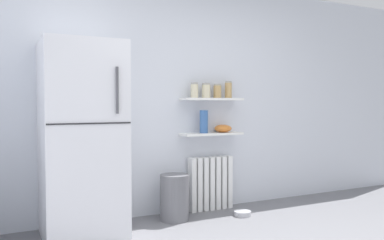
% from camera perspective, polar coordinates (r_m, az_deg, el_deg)
% --- Properties ---
extents(back_wall, '(7.04, 0.10, 2.60)m').
position_cam_1_polar(back_wall, '(4.55, -0.72, 3.39)').
color(back_wall, silver).
rests_on(back_wall, ground_plane).
extents(refrigerator, '(0.71, 0.74, 1.78)m').
position_cam_1_polar(refrigerator, '(3.78, -15.47, -2.72)').
color(refrigerator, silver).
rests_on(refrigerator, ground_plane).
extents(radiator, '(0.53, 0.12, 0.61)m').
position_cam_1_polar(radiator, '(4.63, 2.64, -9.04)').
color(radiator, white).
rests_on(radiator, ground_plane).
extents(wall_shelf_lower, '(0.72, 0.22, 0.02)m').
position_cam_1_polar(wall_shelf_lower, '(4.52, 2.83, -2.00)').
color(wall_shelf_lower, white).
extents(wall_shelf_upper, '(0.72, 0.22, 0.02)m').
position_cam_1_polar(wall_shelf_upper, '(4.51, 2.84, 3.01)').
color(wall_shelf_upper, white).
extents(storage_jar_0, '(0.08, 0.08, 0.17)m').
position_cam_1_polar(storage_jar_0, '(4.41, 0.35, 4.27)').
color(storage_jar_0, beige).
rests_on(storage_jar_0, wall_shelf_upper).
extents(storage_jar_1, '(0.10, 0.10, 0.17)m').
position_cam_1_polar(storage_jar_1, '(4.48, 2.03, 4.23)').
color(storage_jar_1, beige).
rests_on(storage_jar_1, wall_shelf_upper).
extents(storage_jar_2, '(0.09, 0.09, 0.16)m').
position_cam_1_polar(storage_jar_2, '(4.55, 3.65, 4.16)').
color(storage_jar_2, tan).
rests_on(storage_jar_2, wall_shelf_upper).
extents(storage_jar_3, '(0.08, 0.08, 0.20)m').
position_cam_1_polar(storage_jar_3, '(4.62, 5.23, 4.34)').
color(storage_jar_3, tan).
rests_on(storage_jar_3, wall_shelf_upper).
extents(vase, '(0.09, 0.09, 0.26)m').
position_cam_1_polar(vase, '(4.47, 1.71, -0.24)').
color(vase, '#38609E').
rests_on(vase, wall_shelf_lower).
extents(shelf_bowl, '(0.20, 0.20, 0.09)m').
position_cam_1_polar(shelf_bowl, '(4.59, 4.47, -1.22)').
color(shelf_bowl, orange).
rests_on(shelf_bowl, wall_shelf_lower).
extents(trash_bin, '(0.30, 0.30, 0.48)m').
position_cam_1_polar(trash_bin, '(4.23, -2.51, -11.01)').
color(trash_bin, slate).
rests_on(trash_bin, ground_plane).
extents(pet_food_bowl, '(0.19, 0.19, 0.05)m').
position_cam_1_polar(pet_food_bowl, '(4.47, 7.26, -13.13)').
color(pet_food_bowl, '#B7B7BC').
rests_on(pet_food_bowl, ground_plane).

